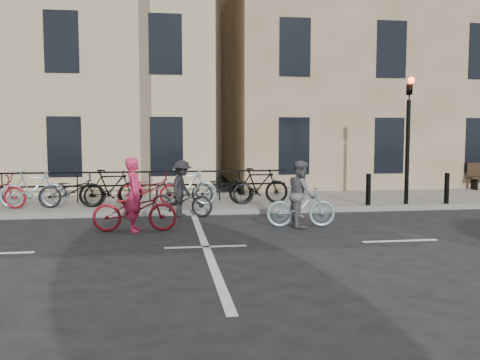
{
  "coord_description": "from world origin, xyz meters",
  "views": [
    {
      "loc": [
        -0.82,
        -10.23,
        2.23
      ],
      "look_at": [
        1.0,
        2.26,
        1.1
      ],
      "focal_mm": 40.0,
      "sensor_mm": 36.0,
      "label": 1
    }
  ],
  "objects": [
    {
      "name": "ground",
      "position": [
        0.0,
        0.0,
        0.0
      ],
      "size": [
        120.0,
        120.0,
        0.0
      ],
      "primitive_type": "plane",
      "color": "black",
      "rests_on": "ground"
    },
    {
      "name": "sidewalk",
      "position": [
        -4.0,
        6.0,
        0.07
      ],
      "size": [
        46.0,
        4.0,
        0.15
      ],
      "primitive_type": "cube",
      "color": "slate",
      "rests_on": "ground"
    },
    {
      "name": "building_east",
      "position": [
        9.0,
        13.0,
        6.15
      ],
      "size": [
        14.0,
        10.0,
        12.0
      ],
      "primitive_type": "cube",
      "color": "#917657",
      "rests_on": "sidewalk"
    },
    {
      "name": "traffic_light",
      "position": [
        6.2,
        4.34,
        2.45
      ],
      "size": [
        0.18,
        0.3,
        3.9
      ],
      "color": "black",
      "rests_on": "sidewalk"
    },
    {
      "name": "bollard_east",
      "position": [
        5.0,
        4.25,
        0.6
      ],
      "size": [
        0.14,
        0.14,
        0.9
      ],
      "primitive_type": "cylinder",
      "color": "black",
      "rests_on": "sidewalk"
    },
    {
      "name": "bollard_west",
      "position": [
        7.4,
        4.25,
        0.6
      ],
      "size": [
        0.14,
        0.14,
        0.9
      ],
      "primitive_type": "cylinder",
      "color": "black",
      "rests_on": "sidewalk"
    },
    {
      "name": "parked_bikes",
      "position": [
        -2.82,
        5.04,
        0.65
      ],
      "size": [
        11.45,
        1.23,
        1.05
      ],
      "color": "black",
      "rests_on": "sidewalk"
    },
    {
      "name": "cyclist_pink",
      "position": [
        -1.45,
        1.91,
        0.58
      ],
      "size": [
        1.9,
        0.73,
        1.67
      ],
      "rotation": [
        0.0,
        0.0,
        1.53
      ],
      "color": "maroon",
      "rests_on": "ground"
    },
    {
      "name": "cyclist_grey",
      "position": [
        2.4,
        1.9,
        0.64
      ],
      "size": [
        1.66,
        0.82,
        1.58
      ],
      "rotation": [
        0.0,
        0.0,
        1.48
      ],
      "color": "#83A3AB",
      "rests_on": "ground"
    },
    {
      "name": "cyclist_dark",
      "position": [
        -0.32,
        3.9,
        0.59
      ],
      "size": [
        1.78,
        1.16,
        1.5
      ],
      "rotation": [
        0.0,
        0.0,
        1.2
      ],
      "color": "black",
      "rests_on": "ground"
    }
  ]
}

